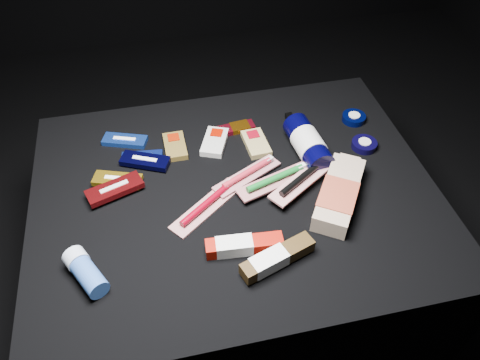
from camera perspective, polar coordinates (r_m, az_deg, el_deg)
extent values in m
plane|color=black|center=(1.46, -0.50, -11.90)|extent=(3.00, 3.00, 0.00)
cube|color=black|center=(1.30, -0.56, -7.19)|extent=(0.98, 0.78, 0.40)
cube|color=blue|center=(1.30, -13.86, 4.69)|extent=(0.13, 0.08, 0.01)
cube|color=white|center=(1.30, -13.87, 4.72)|extent=(0.06, 0.03, 0.02)
cube|color=navy|center=(1.24, -11.84, 2.72)|extent=(0.11, 0.05, 0.01)
cube|color=silver|center=(1.24, -11.84, 2.75)|extent=(0.05, 0.02, 0.01)
cube|color=black|center=(1.22, -11.49, 2.30)|extent=(0.13, 0.09, 0.01)
cube|color=silver|center=(1.22, -11.50, 2.33)|extent=(0.06, 0.04, 0.02)
cube|color=#AF8616|center=(1.19, -14.72, 0.00)|extent=(0.13, 0.08, 0.01)
cube|color=white|center=(1.19, -14.72, 0.03)|extent=(0.06, 0.03, 0.02)
cube|color=maroon|center=(1.16, -15.03, -1.07)|extent=(0.14, 0.09, 0.02)
cube|color=#B9B9B4|center=(1.16, -15.04, -1.04)|extent=(0.07, 0.03, 0.02)
cube|color=brown|center=(1.26, -7.92, 4.10)|extent=(0.06, 0.10, 0.02)
cube|color=maroon|center=(1.28, -8.08, 4.91)|extent=(0.03, 0.03, 0.02)
cube|color=#BBBBB3|center=(1.26, -3.11, 4.65)|extent=(0.09, 0.12, 0.02)
cube|color=#800C00|center=(1.28, -2.85, 5.51)|extent=(0.04, 0.04, 0.02)
cube|color=#9C8B52|center=(1.26, 1.96, 4.49)|extent=(0.06, 0.11, 0.02)
cube|color=maroon|center=(1.27, 1.59, 5.31)|extent=(0.03, 0.03, 0.02)
cube|color=maroon|center=(1.30, -0.88, 6.24)|extent=(0.13, 0.05, 0.01)
cube|color=#A5600E|center=(1.31, -0.01, 6.45)|extent=(0.06, 0.04, 0.02)
cylinder|color=black|center=(1.22, 8.30, 4.35)|extent=(0.09, 0.18, 0.07)
cylinder|color=silver|center=(1.22, 8.38, 4.24)|extent=(0.08, 0.08, 0.07)
cylinder|color=black|center=(1.29, 6.52, 7.16)|extent=(0.03, 0.03, 0.02)
cube|color=black|center=(1.31, 6.12, 7.53)|extent=(0.02, 0.03, 0.02)
cylinder|color=black|center=(1.38, 13.70, 7.37)|extent=(0.07, 0.07, 0.02)
cylinder|color=silver|center=(1.38, 13.71, 7.41)|extent=(0.03, 0.03, 0.02)
cylinder|color=black|center=(1.29, 14.90, 4.20)|extent=(0.07, 0.07, 0.02)
cylinder|color=silver|center=(1.29, 14.91, 4.25)|extent=(0.03, 0.03, 0.02)
cube|color=tan|center=(1.13, 11.99, -1.69)|extent=(0.19, 0.23, 0.05)
cube|color=#9C402B|center=(1.11, 11.74, -2.49)|extent=(0.13, 0.13, 0.05)
cube|color=tan|center=(1.21, 13.12, 2.04)|extent=(0.06, 0.05, 0.03)
cylinder|color=#3058A5|center=(1.01, -17.88, -11.19)|extent=(0.08, 0.10, 0.04)
cylinder|color=#AEBBCF|center=(1.05, -19.36, -9.07)|extent=(0.06, 0.05, 0.05)
cube|color=beige|center=(1.11, -4.06, -3.28)|extent=(0.19, 0.16, 0.01)
cylinder|color=#68010F|center=(1.10, -4.10, -2.87)|extent=(0.14, 0.11, 0.02)
cube|color=white|center=(1.14, -1.35, -0.51)|extent=(0.03, 0.02, 0.01)
cube|color=#A49D99|center=(1.16, 0.86, 0.52)|extent=(0.19, 0.12, 0.01)
cylinder|color=#A3202E|center=(1.16, 0.87, 0.90)|extent=(0.14, 0.08, 0.01)
cube|color=#B8B7B4|center=(1.19, 3.55, 2.50)|extent=(0.02, 0.02, 0.01)
cube|color=#A39C98|center=(1.14, 4.28, -0.17)|extent=(0.20, 0.10, 0.01)
cylinder|color=#0F5D1F|center=(1.14, 4.31, 0.23)|extent=(0.15, 0.06, 0.02)
cube|color=silver|center=(1.17, 7.46, 1.62)|extent=(0.03, 0.02, 0.01)
cube|color=silver|center=(1.14, 7.67, 0.03)|extent=(0.20, 0.15, 0.01)
cylinder|color=black|center=(1.14, 7.73, 0.45)|extent=(0.14, 0.10, 0.02)
cube|color=white|center=(1.18, 10.14, 2.44)|extent=(0.03, 0.02, 0.01)
cube|color=#910D03|center=(1.02, 0.54, -7.97)|extent=(0.17, 0.05, 0.03)
cube|color=silver|center=(1.02, -0.70, -8.07)|extent=(0.08, 0.05, 0.03)
cube|color=#33220C|center=(1.00, 4.61, -9.39)|extent=(0.17, 0.09, 0.03)
cube|color=silver|center=(0.99, 3.54, -9.90)|extent=(0.09, 0.06, 0.03)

